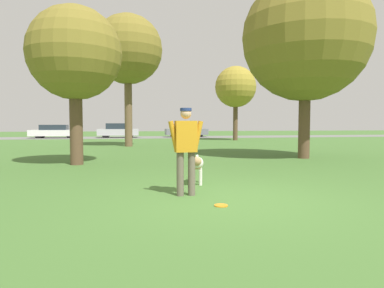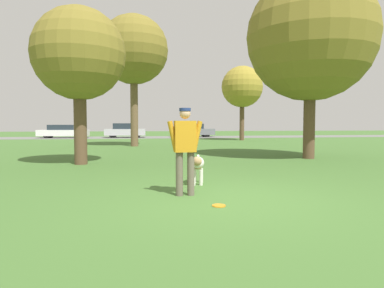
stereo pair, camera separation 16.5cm
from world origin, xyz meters
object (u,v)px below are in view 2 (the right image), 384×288
tree_far_right (242,87)px  parked_car_silver (125,131)px  tree_mid_center (134,50)px  person (185,145)px  tree_near_left (79,55)px  parked_car_white (63,131)px  tree_near_right (311,37)px  frisbee (219,206)px  dog (198,164)px  parked_car_grey (193,130)px

tree_far_right → parked_car_silver: tree_far_right is taller
tree_mid_center → parked_car_silver: (-0.91, 13.56, -4.91)m
tree_mid_center → parked_car_silver: bearing=93.8°
parked_car_silver → person: bearing=-84.3°
tree_mid_center → parked_car_silver: 14.45m
tree_near_left → tree_mid_center: bearing=79.2°
parked_car_white → tree_far_right: bearing=-24.8°
tree_near_right → parked_car_white: tree_near_right is taller
tree_near_right → tree_mid_center: bearing=127.3°
person → parked_car_silver: person is taller
tree_far_right → parked_car_silver: size_ratio=1.53×
parked_car_silver → tree_mid_center: bearing=-84.2°
frisbee → tree_near_right: size_ratio=0.03×
dog → tree_near_right: tree_near_right is taller
parked_car_silver → dog: bearing=-83.2°
frisbee → parked_car_white: size_ratio=0.05×
tree_far_right → tree_near_left: (-10.37, -15.41, -0.82)m
tree_near_left → parked_car_silver: size_ratio=1.27×
person → tree_mid_center: bearing=92.4°
person → frisbee: (0.40, -0.90, -0.91)m
parked_car_white → tree_near_left: bearing=-76.8°
person → dog: (0.44, 1.10, -0.49)m
person → dog: person is taller
dog → parked_car_white: 28.24m
tree_near_left → parked_car_silver: tree_near_left is taller
person → tree_near_right: 8.87m
parked_car_grey → person: bearing=-99.9°
person → parked_car_grey: 28.94m
parked_car_white → parked_car_grey: 12.62m
dog → tree_far_right: bearing=172.2°
frisbee → tree_near_left: bearing=115.7°
frisbee → parked_car_white: bearing=105.4°
dog → frisbee: (-0.03, -2.00, -0.42)m
tree_near_right → dog: bearing=-137.2°
tree_near_right → tree_near_left: tree_near_right is taller
frisbee → tree_far_right: 23.29m
parked_car_silver → parked_car_grey: bearing=6.8°
dog → person: bearing=-9.0°
tree_far_right → frisbee: bearing=-108.8°
tree_far_right → tree_mid_center: bearing=-143.5°
tree_mid_center → parked_car_white: tree_mid_center is taller
tree_near_left → parked_car_white: size_ratio=1.08×
parked_car_grey → tree_far_right: bearing=-70.4°
tree_near_left → parked_car_silver: (0.81, 22.56, -2.81)m
person → tree_near_left: size_ratio=0.32×
person → tree_mid_center: (-0.89, 14.37, 4.67)m
tree_mid_center → parked_car_grey: (5.91, 14.13, -4.92)m
tree_far_right → parked_car_white: size_ratio=1.30×
person → parked_car_white: person is taller
tree_near_left → parked_car_grey: bearing=71.8°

